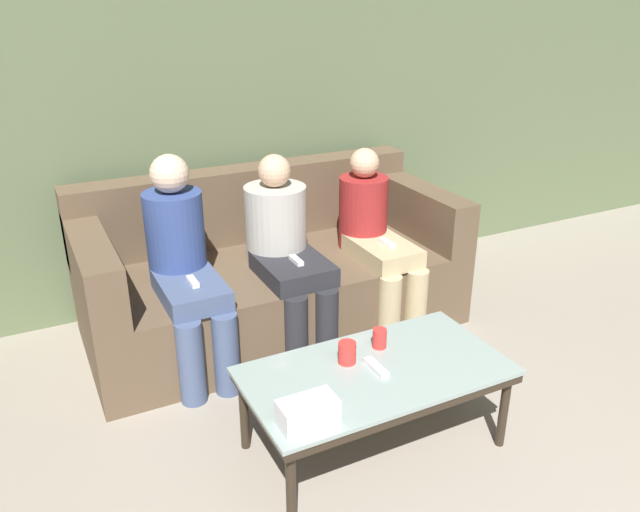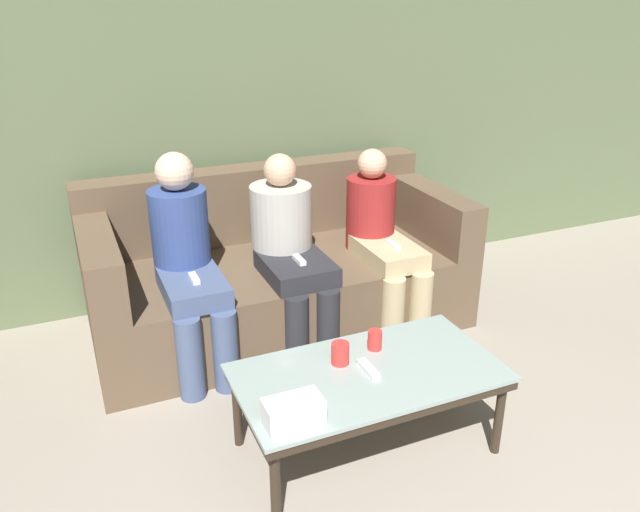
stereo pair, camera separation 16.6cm
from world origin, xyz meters
TOP-DOWN VIEW (x-y plane):
  - wall_back at (0.00, 4.16)m, footprint 12.00×0.06m
  - couch at (0.00, 3.59)m, footprint 2.17×1.00m
  - coffee_table at (-0.04, 2.32)m, footprint 1.13×0.60m
  - cup_near_left at (-0.12, 2.43)m, footprint 0.08×0.08m
  - cup_near_right at (0.07, 2.47)m, footprint 0.06×0.06m
  - tissue_box at (-0.45, 2.13)m, footprint 0.22×0.12m
  - game_remote at (-0.04, 2.32)m, footprint 0.04×0.15m
  - seated_person_left_end at (-0.57, 3.36)m, footprint 0.31×0.68m
  - seated_person_mid_left at (0.00, 3.37)m, footprint 0.35×0.69m
  - seated_person_mid_right at (0.57, 3.34)m, footprint 0.31×0.68m

SIDE VIEW (x-z plane):
  - couch at x=0.00m, z-range -0.12..0.78m
  - coffee_table at x=-0.04m, z-range 0.16..0.57m
  - game_remote at x=-0.04m, z-range 0.41..0.43m
  - cup_near_right at x=0.07m, z-range 0.41..0.50m
  - cup_near_left at x=-0.12m, z-range 0.41..0.50m
  - tissue_box at x=-0.45m, z-range 0.39..0.52m
  - seated_person_mid_right at x=0.57m, z-range 0.03..1.09m
  - seated_person_mid_left at x=0.00m, z-range 0.05..1.13m
  - seated_person_left_end at x=-0.57m, z-range 0.04..1.18m
  - wall_back at x=0.00m, z-range 0.00..2.60m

